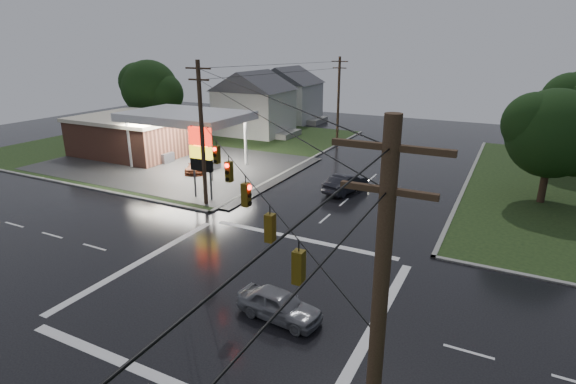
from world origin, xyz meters
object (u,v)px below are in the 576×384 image
at_px(gas_station, 143,133).
at_px(utility_pole_se, 375,367).
at_px(car_pump, 199,165).
at_px(utility_pole_nw, 202,133).
at_px(house_far, 288,93).
at_px(pylon_sign, 201,151).
at_px(utility_pole_n, 338,97).
at_px(house_near, 254,102).
at_px(car_north, 346,183).
at_px(tree_nw_behind, 151,89).
at_px(tree_ne_near, 555,134).
at_px(car_crossing, 279,305).

bearing_deg(gas_station, utility_pole_se, -39.70).
bearing_deg(car_pump, utility_pole_nw, -70.97).
height_order(utility_pole_nw, house_far, utility_pole_nw).
distance_m(pylon_sign, utility_pole_n, 27.56).
height_order(house_near, car_north, house_near).
xyz_separation_m(house_near, house_far, (-1.00, 12.00, 0.00)).
bearing_deg(utility_pole_se, utility_pole_nw, 135.00).
xyz_separation_m(utility_pole_n, house_near, (-11.45, -2.00, -1.06)).
height_order(utility_pole_n, car_pump, utility_pole_n).
bearing_deg(utility_pole_se, tree_nw_behind, 137.66).
relative_size(utility_pole_nw, tree_nw_behind, 1.10).
xyz_separation_m(utility_pole_nw, house_far, (-12.45, 38.50, -1.32)).
distance_m(gas_station, tree_nw_behind, 13.63).
distance_m(tree_ne_near, car_north, 16.32).
bearing_deg(utility_pole_nw, pylon_sign, 135.00).
relative_size(pylon_sign, tree_ne_near, 0.67).
height_order(utility_pole_nw, utility_pole_se, same).
height_order(utility_pole_se, house_near, utility_pole_se).
distance_m(utility_pole_n, car_pump, 22.52).
relative_size(tree_nw_behind, car_north, 2.09).
relative_size(gas_station, utility_pole_se, 2.38).
height_order(house_near, car_crossing, house_near).
xyz_separation_m(utility_pole_nw, car_crossing, (12.39, -10.93, -5.02)).
xyz_separation_m(gas_station, tree_ne_near, (39.82, 2.29, 3.01)).
bearing_deg(utility_pole_nw, gas_station, 147.77).
bearing_deg(house_far, utility_pole_n, -38.77).
distance_m(car_crossing, car_pump, 26.38).
relative_size(utility_pole_n, tree_ne_near, 1.17).
height_order(utility_pole_se, tree_ne_near, utility_pole_se).
xyz_separation_m(utility_pole_n, car_north, (8.70, -20.52, -4.68)).
distance_m(house_near, tree_ne_near, 37.80).
distance_m(house_far, car_pump, 31.81).
bearing_deg(utility_pole_n, utility_pole_se, -68.20).
height_order(utility_pole_nw, tree_nw_behind, utility_pole_nw).
xyz_separation_m(gas_station, house_near, (4.73, 16.30, 1.86)).
distance_m(tree_nw_behind, car_pump, 22.76).
bearing_deg(utility_pole_nw, house_near, 113.37).
bearing_deg(pylon_sign, tree_ne_near, 25.01).
height_order(gas_station, pylon_sign, pylon_sign).
relative_size(utility_pole_n, car_crossing, 2.56).
distance_m(tree_ne_near, car_crossing, 26.44).
xyz_separation_m(gas_station, utility_pole_n, (16.18, 18.30, 2.92)).
bearing_deg(car_pump, car_crossing, -66.23).
bearing_deg(tree_ne_near, pylon_sign, -154.99).
height_order(utility_pole_se, car_crossing, utility_pole_se).
xyz_separation_m(house_near, car_pump, (4.95, -19.02, -3.75)).
height_order(utility_pole_nw, car_pump, utility_pole_nw).
distance_m(house_far, car_north, 37.31).
distance_m(utility_pole_se, car_crossing, 11.58).
bearing_deg(utility_pole_se, tree_ne_near, 81.62).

